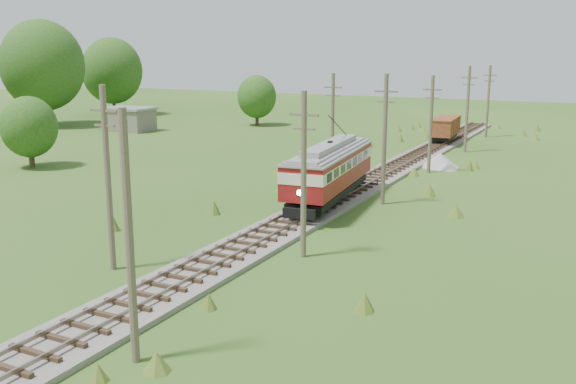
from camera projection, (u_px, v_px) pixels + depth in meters
The scene contains 17 objects.
railbed_main at pixel (355, 189), 48.82m from camera, with size 3.60×96.00×0.57m.
streetcar at pixel (330, 167), 43.96m from camera, with size 4.36×12.73×5.76m.
gondola at pixel (445, 127), 73.02m from camera, with size 2.84×7.39×2.41m.
gravel_pile at pixel (441, 161), 58.52m from camera, with size 3.62×3.84×1.32m.
utility_pole_r_1 at pixel (129, 240), 21.31m from camera, with size 0.30×0.30×8.80m.
utility_pole_r_2 at pixel (304, 174), 32.52m from camera, with size 1.60×0.30×8.60m.
utility_pole_r_3 at pixel (385, 138), 43.82m from camera, with size 1.60×0.30×9.00m.
utility_pole_r_4 at pixel (431, 123), 55.28m from camera, with size 1.60×0.30×8.40m.
utility_pole_r_5 at pixel (467, 108), 66.35m from camera, with size 1.60×0.30×8.90m.
utility_pole_r_6 at pixel (488, 100), 77.76m from camera, with size 1.60×0.30×8.70m.
utility_pole_l_a at pixel (108, 177), 30.59m from camera, with size 1.60×0.30×9.00m.
utility_pole_l_b at pixel (333, 122), 55.11m from camera, with size 1.60×0.30×8.60m.
tree_left_4 at pixel (42, 65), 88.35m from camera, with size 11.34×11.34×14.61m.
tree_left_5 at pixel (112, 71), 103.42m from camera, with size 9.66×9.66×12.44m.
tree_mid_a at pixel (257, 97), 89.95m from camera, with size 5.46×5.46×7.03m.
tree_mid_c at pixel (29, 127), 57.87m from camera, with size 5.04×5.04×6.49m.
shed at pixel (129, 119), 84.50m from camera, with size 6.40×4.40×3.10m.
Camera 1 is at (17.10, -10.82, 10.62)m, focal length 40.00 mm.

